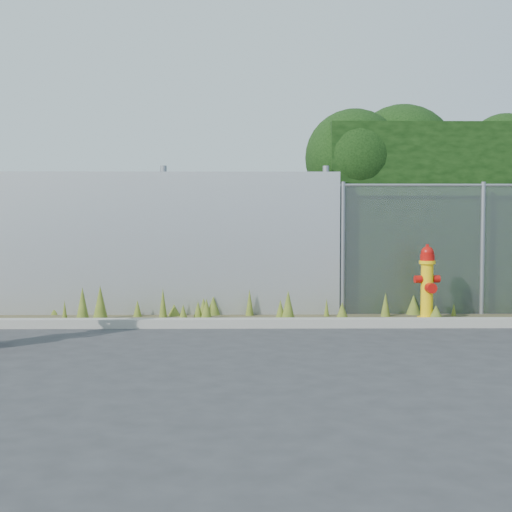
% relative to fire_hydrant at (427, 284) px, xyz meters
% --- Properties ---
extents(ground, '(80.00, 80.00, 0.00)m').
position_rel_fire_hydrant_xyz_m(ground, '(-2.20, -2.40, -0.54)').
color(ground, '#313133').
rests_on(ground, ground).
extents(curb, '(16.00, 0.22, 0.12)m').
position_rel_fire_hydrant_xyz_m(curb, '(-2.20, -0.60, -0.48)').
color(curb, gray).
rests_on(curb, ground).
extents(weed_strip, '(16.00, 1.34, 0.54)m').
position_rel_fire_hydrant_xyz_m(weed_strip, '(-1.41, 0.11, -0.41)').
color(weed_strip, '#474028').
rests_on(weed_strip, ground).
extents(corrugated_fence, '(8.50, 0.21, 2.30)m').
position_rel_fire_hydrant_xyz_m(corrugated_fence, '(-5.45, 0.61, 0.56)').
color(corrugated_fence, '#A9ACB0').
rests_on(corrugated_fence, ground).
extents(fire_hydrant, '(0.37, 0.33, 1.12)m').
position_rel_fire_hydrant_xyz_m(fire_hydrant, '(0.00, 0.00, 0.00)').
color(fire_hydrant, yellow).
rests_on(fire_hydrant, ground).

